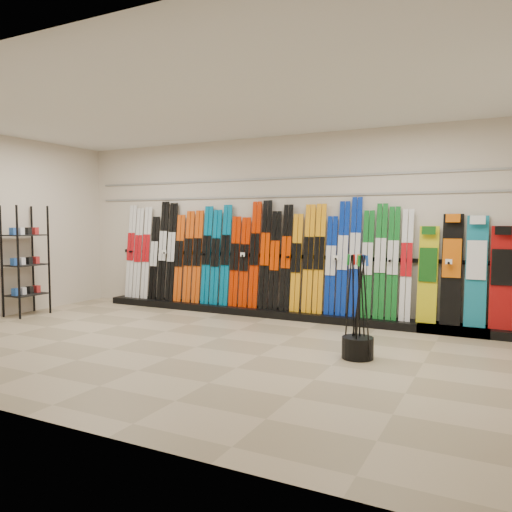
% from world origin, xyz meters
% --- Properties ---
extents(floor, '(8.00, 8.00, 0.00)m').
position_xyz_m(floor, '(0.00, 0.00, 0.00)').
color(floor, gray).
rests_on(floor, ground).
extents(back_wall, '(8.00, 0.00, 8.00)m').
position_xyz_m(back_wall, '(0.00, 2.50, 1.50)').
color(back_wall, beige).
rests_on(back_wall, floor).
extents(ceiling, '(8.00, 8.00, 0.00)m').
position_xyz_m(ceiling, '(0.00, 0.00, 3.00)').
color(ceiling, silver).
rests_on(ceiling, back_wall).
extents(ski_rack_base, '(8.00, 0.40, 0.12)m').
position_xyz_m(ski_rack_base, '(0.22, 2.28, 0.06)').
color(ski_rack_base, black).
rests_on(ski_rack_base, floor).
extents(skis, '(5.37, 0.23, 1.84)m').
position_xyz_m(skis, '(-0.45, 2.33, 0.97)').
color(skis, silver).
rests_on(skis, ski_rack_base).
extents(snowboards, '(1.57, 0.24, 1.57)m').
position_xyz_m(snowboards, '(3.10, 2.35, 0.85)').
color(snowboards, gold).
rests_on(snowboards, ski_rack_base).
extents(accessory_rack, '(0.40, 0.60, 1.84)m').
position_xyz_m(accessory_rack, '(-3.75, 0.52, 0.92)').
color(accessory_rack, black).
rests_on(accessory_rack, floor).
extents(pole_bin, '(0.36, 0.36, 0.25)m').
position_xyz_m(pole_bin, '(1.96, 0.41, 0.12)').
color(pole_bin, black).
rests_on(pole_bin, floor).
extents(ski_poles, '(0.36, 0.30, 1.18)m').
position_xyz_m(ski_poles, '(1.94, 0.45, 0.61)').
color(ski_poles, black).
rests_on(ski_poles, pole_bin).
extents(slatwall_rail_0, '(7.60, 0.02, 0.03)m').
position_xyz_m(slatwall_rail_0, '(0.00, 2.48, 2.00)').
color(slatwall_rail_0, gray).
rests_on(slatwall_rail_0, back_wall).
extents(slatwall_rail_1, '(7.60, 0.02, 0.03)m').
position_xyz_m(slatwall_rail_1, '(0.00, 2.48, 2.30)').
color(slatwall_rail_1, gray).
rests_on(slatwall_rail_1, back_wall).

